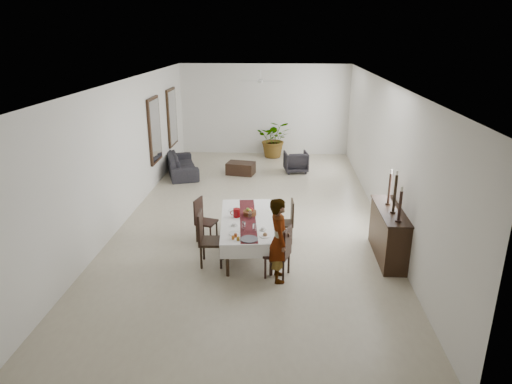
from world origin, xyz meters
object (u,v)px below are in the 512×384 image
object	(u,v)px
dining_table_top	(248,221)
sideboard_body	(388,234)
red_pitcher	(237,213)
sofa	(182,164)
woman	(279,240)

from	to	relation	value
dining_table_top	sideboard_body	xyz separation A→B (m)	(2.77, -0.12, -0.16)
red_pitcher	sideboard_body	bearing A→B (deg)	-4.34
sofa	sideboard_body	bearing A→B (deg)	-153.83
woman	sideboard_body	bearing A→B (deg)	-72.47
sideboard_body	dining_table_top	bearing A→B (deg)	177.59
sideboard_body	sofa	xyz separation A→B (m)	(-5.26, 5.34, -0.18)
woman	sideboard_body	xyz separation A→B (m)	(2.13, 1.00, -0.29)
woman	sofa	size ratio (longest dim) A/B	0.74
dining_table_top	red_pitcher	xyz separation A→B (m)	(-0.24, 0.11, 0.12)
sideboard_body	sofa	size ratio (longest dim) A/B	0.78
dining_table_top	red_pitcher	size ratio (longest dim) A/B	12.00
woman	red_pitcher	bearing A→B (deg)	28.00
dining_table_top	red_pitcher	distance (m)	0.29
sideboard_body	sofa	world-z (taller)	sideboard_body
red_pitcher	sideboard_body	size ratio (longest dim) A/B	0.11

